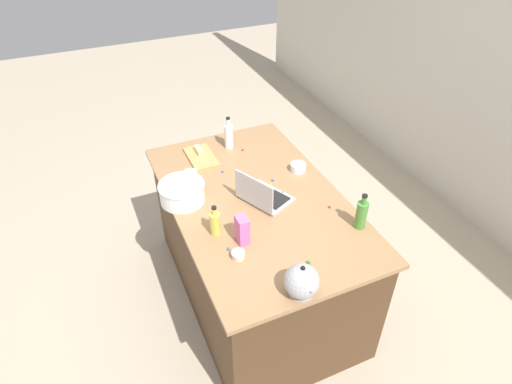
% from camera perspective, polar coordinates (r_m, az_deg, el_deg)
% --- Properties ---
extents(ground_plane, '(12.00, 12.00, 0.00)m').
position_cam_1_polar(ground_plane, '(3.43, 0.00, -12.67)').
color(ground_plane, '#B7A88E').
extents(island_counter, '(1.72, 1.05, 0.90)m').
position_cam_1_polar(island_counter, '(3.10, 0.00, -7.33)').
color(island_counter, '#4C331E').
rests_on(island_counter, ground).
extents(laptop, '(0.37, 0.34, 0.22)m').
position_cam_1_polar(laptop, '(2.75, 0.77, -0.44)').
color(laptop, '#B7B7BC').
rests_on(laptop, island_counter).
extents(mixing_bowl_large, '(0.29, 0.29, 0.13)m').
position_cam_1_polar(mixing_bowl_large, '(2.78, -9.60, 0.02)').
color(mixing_bowl_large, white).
rests_on(mixing_bowl_large, island_counter).
extents(bottle_oil, '(0.06, 0.06, 0.20)m').
position_cam_1_polar(bottle_oil, '(2.51, -5.34, -4.03)').
color(bottle_oil, '#DBC64C').
rests_on(bottle_oil, island_counter).
extents(bottle_vinegar, '(0.06, 0.06, 0.25)m').
position_cam_1_polar(bottle_vinegar, '(3.26, -3.57, 7.33)').
color(bottle_vinegar, white).
rests_on(bottle_vinegar, island_counter).
extents(bottle_olive, '(0.07, 0.07, 0.23)m').
position_cam_1_polar(bottle_olive, '(2.61, 13.54, -2.82)').
color(bottle_olive, '#4C8C38').
rests_on(bottle_olive, island_counter).
extents(kettle, '(0.21, 0.18, 0.20)m').
position_cam_1_polar(kettle, '(2.21, 5.98, -11.51)').
color(kettle, '#ADADB2').
rests_on(kettle, island_counter).
extents(cutting_board, '(0.32, 0.18, 0.02)m').
position_cam_1_polar(cutting_board, '(3.20, -7.14, 4.53)').
color(cutting_board, tan).
rests_on(cutting_board, island_counter).
extents(butter_stick_left, '(0.11, 0.04, 0.04)m').
position_cam_1_polar(butter_stick_left, '(3.23, -7.47, 5.41)').
color(butter_stick_left, '#F4E58C').
rests_on(butter_stick_left, cutting_board).
extents(ramekin_small, '(0.11, 0.11, 0.05)m').
position_cam_1_polar(ramekin_small, '(3.05, 5.49, 3.22)').
color(ramekin_small, white).
rests_on(ramekin_small, island_counter).
extents(ramekin_medium, '(0.09, 0.09, 0.05)m').
position_cam_1_polar(ramekin_medium, '(3.00, -8.53, 2.25)').
color(ramekin_medium, white).
rests_on(ramekin_medium, island_counter).
extents(ramekin_wide, '(0.08, 0.08, 0.04)m').
position_cam_1_polar(ramekin_wide, '(2.40, -2.33, -8.16)').
color(ramekin_wide, beige).
rests_on(ramekin_wide, island_counter).
extents(candy_bag, '(0.09, 0.06, 0.17)m').
position_cam_1_polar(candy_bag, '(2.45, -1.81, -4.92)').
color(candy_bag, pink).
rests_on(candy_bag, island_counter).
extents(candy_0, '(0.02, 0.02, 0.02)m').
position_cam_1_polar(candy_0, '(2.39, 6.87, -9.01)').
color(candy_0, green).
rests_on(candy_0, island_counter).
extents(candy_1, '(0.02, 0.02, 0.02)m').
position_cam_1_polar(candy_1, '(2.95, 2.19, 1.57)').
color(candy_1, blue).
rests_on(candy_1, island_counter).
extents(candy_2, '(0.02, 0.02, 0.02)m').
position_cam_1_polar(candy_2, '(3.04, -4.37, 2.69)').
color(candy_2, blue).
rests_on(candy_2, island_counter).
extents(candy_3, '(0.01, 0.01, 0.01)m').
position_cam_1_polar(candy_3, '(3.26, -1.74, 5.50)').
color(candy_3, red).
rests_on(candy_3, island_counter).
extents(candy_4, '(0.02, 0.02, 0.02)m').
position_cam_1_polar(candy_4, '(2.83, 3.45, -0.13)').
color(candy_4, blue).
rests_on(candy_4, island_counter).
extents(candy_5, '(0.02, 0.02, 0.02)m').
position_cam_1_polar(candy_5, '(2.90, 1.92, 0.95)').
color(candy_5, yellow).
rests_on(candy_5, island_counter).
extents(candy_6, '(0.02, 0.02, 0.02)m').
position_cam_1_polar(candy_6, '(2.45, -3.57, -7.38)').
color(candy_6, blue).
rests_on(candy_6, island_counter).
extents(candy_7, '(0.02, 0.02, 0.02)m').
position_cam_1_polar(candy_7, '(2.76, 9.55, -1.92)').
color(candy_7, red).
rests_on(candy_7, island_counter).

